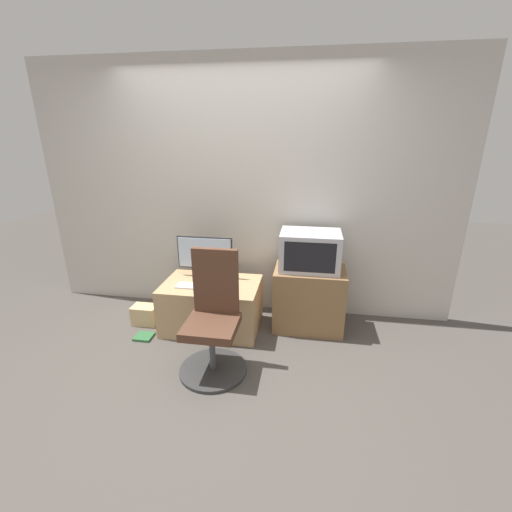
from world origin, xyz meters
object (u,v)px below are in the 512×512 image
mouse (220,287)px  cardboard_box_lower (145,315)px  crt_tv (310,251)px  office_chair (213,325)px  book (144,337)px  keyboard (196,286)px  main_monitor (205,257)px

mouse → cardboard_box_lower: (-0.83, 0.05, -0.40)m
mouse → crt_tv: size_ratio=0.09×
crt_tv → office_chair: (-0.75, -0.81, -0.41)m
crt_tv → mouse: bearing=-161.3°
book → cardboard_box_lower: bearing=111.7°
office_chair → mouse: bearing=98.0°
crt_tv → cardboard_box_lower: size_ratio=2.24×
crt_tv → office_chair: size_ratio=0.56×
cardboard_box_lower → crt_tv: bearing=8.0°
mouse → office_chair: (0.07, -0.53, -0.10)m
crt_tv → cardboard_box_lower: 1.82m
book → office_chair: bearing=-21.6°
keyboard → crt_tv: bearing=15.3°
crt_tv → office_chair: bearing=-132.8°
cardboard_box_lower → book: size_ratio=1.51×
main_monitor → keyboard: bearing=-93.9°
keyboard → mouse: 0.24m
keyboard → cardboard_box_lower: keyboard is taller
office_chair → book: office_chair is taller
main_monitor → cardboard_box_lower: bearing=-160.9°
crt_tv → main_monitor: bearing=-178.8°
keyboard → book: bearing=-157.6°
mouse → crt_tv: 0.93m
main_monitor → book: bearing=-137.2°
crt_tv → office_chair: office_chair is taller
keyboard → office_chair: (0.31, -0.52, -0.09)m
cardboard_box_lower → office_chair: bearing=-32.4°
main_monitor → office_chair: 0.89m
mouse → book: size_ratio=0.32×
main_monitor → mouse: bearing=-49.4°
keyboard → crt_tv: size_ratio=0.66×
office_chair → cardboard_box_lower: size_ratio=4.02×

